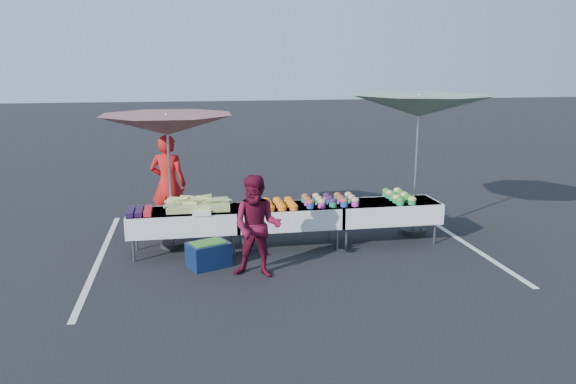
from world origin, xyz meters
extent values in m
plane|color=black|center=(0.00, 0.00, 0.00)|extent=(80.00, 80.00, 0.00)
cube|color=silver|center=(-3.20, 0.00, 0.00)|extent=(0.10, 5.00, 0.00)
cube|color=silver|center=(3.20, 0.00, 0.00)|extent=(0.10, 5.00, 0.00)
cube|color=white|center=(-1.80, 0.00, 0.73)|extent=(1.80, 0.75, 0.04)
cube|color=white|center=(-1.80, 0.00, 0.57)|extent=(1.86, 0.81, 0.36)
cylinder|color=slate|center=(-2.62, -0.29, 0.20)|extent=(0.04, 0.04, 0.39)
cylinder|color=slate|center=(-2.62, 0.29, 0.20)|extent=(0.04, 0.04, 0.39)
cylinder|color=slate|center=(-0.98, -0.29, 0.20)|extent=(0.04, 0.04, 0.39)
cylinder|color=slate|center=(-0.98, 0.29, 0.20)|extent=(0.04, 0.04, 0.39)
cube|color=white|center=(0.00, 0.00, 0.73)|extent=(1.80, 0.75, 0.04)
cube|color=white|center=(0.00, 0.00, 0.57)|extent=(1.86, 0.81, 0.36)
cylinder|color=slate|center=(-0.82, -0.29, 0.20)|extent=(0.04, 0.04, 0.39)
cylinder|color=slate|center=(-0.82, 0.29, 0.20)|extent=(0.04, 0.04, 0.39)
cylinder|color=slate|center=(0.82, -0.29, 0.20)|extent=(0.04, 0.04, 0.39)
cylinder|color=slate|center=(0.82, 0.29, 0.20)|extent=(0.04, 0.04, 0.39)
cube|color=white|center=(1.80, 0.00, 0.73)|extent=(1.80, 0.75, 0.04)
cube|color=white|center=(1.80, 0.00, 0.57)|extent=(1.86, 0.81, 0.36)
cylinder|color=slate|center=(0.98, -0.29, 0.20)|extent=(0.04, 0.04, 0.39)
cylinder|color=slate|center=(0.98, 0.29, 0.20)|extent=(0.04, 0.04, 0.39)
cylinder|color=slate|center=(2.62, -0.29, 0.20)|extent=(0.04, 0.04, 0.39)
cylinder|color=slate|center=(2.62, 0.29, 0.20)|extent=(0.04, 0.04, 0.39)
cube|color=black|center=(-2.65, -0.27, 0.79)|extent=(0.12, 0.12, 0.08)
cube|color=black|center=(-2.65, -0.13, 0.79)|extent=(0.12, 0.12, 0.08)
cube|color=black|center=(-2.65, 0.01, 0.79)|extent=(0.12, 0.12, 0.08)
cube|color=black|center=(-2.65, 0.15, 0.79)|extent=(0.12, 0.12, 0.08)
cube|color=black|center=(-2.51, -0.27, 0.79)|extent=(0.12, 0.12, 0.08)
cube|color=black|center=(-2.51, -0.13, 0.79)|extent=(0.12, 0.12, 0.08)
cube|color=black|center=(-2.51, 0.01, 0.79)|extent=(0.12, 0.12, 0.08)
cube|color=black|center=(-2.51, 0.15, 0.79)|extent=(0.12, 0.12, 0.08)
cube|color=red|center=(-2.37, -0.27, 0.79)|extent=(0.12, 0.12, 0.08)
cube|color=red|center=(-2.37, -0.13, 0.79)|extent=(0.12, 0.12, 0.08)
cube|color=red|center=(-2.37, 0.01, 0.79)|extent=(0.12, 0.12, 0.08)
cube|color=red|center=(-2.37, 0.15, 0.79)|extent=(0.12, 0.12, 0.08)
cube|color=#9EAA57|center=(-1.55, 0.05, 0.82)|extent=(1.05, 0.55, 0.14)
cylinder|color=#9EAA57|center=(-1.25, 0.20, 0.85)|extent=(0.27, 0.09, 0.10)
cylinder|color=#9EAA57|center=(-1.93, 0.10, 0.92)|extent=(0.27, 0.14, 0.07)
cylinder|color=#9EAA57|center=(-1.44, -0.06, 0.97)|extent=(0.27, 0.14, 0.09)
cylinder|color=#9EAA57|center=(-1.97, 0.08, 0.87)|extent=(0.27, 0.15, 0.10)
cylinder|color=#9EAA57|center=(-1.73, -0.01, 0.91)|extent=(0.27, 0.15, 0.08)
cylinder|color=#9EAA57|center=(-1.59, 0.09, 0.94)|extent=(0.27, 0.10, 0.10)
cylinder|color=#9EAA57|center=(-1.59, -0.03, 0.94)|extent=(0.27, 0.07, 0.08)
cylinder|color=#9EAA57|center=(-1.68, -0.13, 0.90)|extent=(0.27, 0.14, 0.09)
cylinder|color=#9EAA57|center=(-1.71, 0.25, 0.92)|extent=(0.27, 0.12, 0.08)
cylinder|color=#9EAA57|center=(-1.09, 0.14, 0.87)|extent=(0.27, 0.16, 0.08)
cylinder|color=#9EAA57|center=(-1.86, 0.01, 0.92)|extent=(0.27, 0.11, 0.07)
cylinder|color=#9EAA57|center=(-1.64, -0.18, 0.85)|extent=(0.27, 0.10, 0.07)
cylinder|color=#9EAA57|center=(-1.44, 0.19, 0.93)|extent=(0.27, 0.12, 0.08)
cylinder|color=#9EAA57|center=(-1.98, -0.17, 0.90)|extent=(0.27, 0.15, 0.08)
cylinder|color=#9EAA57|center=(-1.89, 0.09, 0.94)|extent=(0.27, 0.10, 0.08)
cylinder|color=#9EAA57|center=(-1.34, 0.00, 0.90)|extent=(0.27, 0.16, 0.10)
cylinder|color=#9EAA57|center=(-1.83, -0.02, 0.97)|extent=(0.27, 0.12, 0.09)
cylinder|color=#9EAA57|center=(-1.28, -0.18, 0.95)|extent=(0.27, 0.09, 0.07)
cylinder|color=#9EAA57|center=(-1.22, -0.15, 0.88)|extent=(0.27, 0.10, 0.09)
cube|color=white|center=(-1.50, -0.30, 0.78)|extent=(0.30, 0.25, 0.05)
cylinder|color=orange|center=(-0.55, -0.28, 0.78)|extent=(0.15, 0.15, 0.05)
ellipsoid|color=orange|center=(-0.55, -0.28, 0.81)|extent=(0.15, 0.15, 0.08)
cylinder|color=orange|center=(-0.55, -0.10, 0.78)|extent=(0.15, 0.15, 0.05)
ellipsoid|color=orange|center=(-0.55, -0.10, 0.81)|extent=(0.15, 0.15, 0.08)
cylinder|color=orange|center=(-0.55, 0.08, 0.78)|extent=(0.15, 0.15, 0.05)
ellipsoid|color=orange|center=(-0.55, 0.08, 0.81)|extent=(0.15, 0.15, 0.08)
cylinder|color=orange|center=(-0.55, 0.26, 0.78)|extent=(0.15, 0.15, 0.05)
ellipsoid|color=orange|center=(-0.55, 0.26, 0.81)|extent=(0.15, 0.15, 0.08)
cylinder|color=orange|center=(-0.35, -0.28, 0.78)|extent=(0.15, 0.15, 0.05)
ellipsoid|color=orange|center=(-0.35, -0.28, 0.81)|extent=(0.15, 0.15, 0.08)
cylinder|color=orange|center=(-0.35, -0.10, 0.78)|extent=(0.15, 0.15, 0.05)
ellipsoid|color=orange|center=(-0.35, -0.10, 0.81)|extent=(0.15, 0.15, 0.08)
cylinder|color=orange|center=(-0.35, 0.08, 0.78)|extent=(0.15, 0.15, 0.05)
ellipsoid|color=orange|center=(-0.35, 0.08, 0.81)|extent=(0.15, 0.15, 0.08)
cylinder|color=orange|center=(-0.35, 0.26, 0.78)|extent=(0.15, 0.15, 0.05)
ellipsoid|color=orange|center=(-0.35, 0.26, 0.81)|extent=(0.15, 0.15, 0.08)
cylinder|color=orange|center=(-0.15, -0.28, 0.78)|extent=(0.15, 0.15, 0.05)
ellipsoid|color=orange|center=(-0.15, -0.28, 0.81)|extent=(0.15, 0.15, 0.08)
cylinder|color=orange|center=(-0.15, -0.10, 0.78)|extent=(0.15, 0.15, 0.05)
ellipsoid|color=orange|center=(-0.15, -0.10, 0.81)|extent=(0.15, 0.15, 0.08)
cylinder|color=orange|center=(-0.15, 0.08, 0.78)|extent=(0.15, 0.15, 0.05)
ellipsoid|color=orange|center=(-0.15, 0.08, 0.81)|extent=(0.15, 0.15, 0.08)
cylinder|color=orange|center=(-0.15, 0.26, 0.78)|extent=(0.15, 0.15, 0.05)
ellipsoid|color=orange|center=(-0.15, 0.26, 0.81)|extent=(0.15, 0.15, 0.08)
cylinder|color=orange|center=(0.05, -0.28, 0.78)|extent=(0.15, 0.15, 0.05)
ellipsoid|color=orange|center=(0.05, -0.28, 0.81)|extent=(0.15, 0.15, 0.08)
cylinder|color=orange|center=(0.05, -0.10, 0.78)|extent=(0.15, 0.15, 0.05)
ellipsoid|color=orange|center=(0.05, -0.10, 0.81)|extent=(0.15, 0.15, 0.08)
cylinder|color=orange|center=(0.05, 0.08, 0.78)|extent=(0.15, 0.15, 0.05)
ellipsoid|color=orange|center=(0.05, 0.08, 0.81)|extent=(0.15, 0.15, 0.08)
cylinder|color=orange|center=(0.05, 0.26, 0.78)|extent=(0.15, 0.15, 0.05)
ellipsoid|color=orange|center=(0.05, 0.26, 0.81)|extent=(0.15, 0.15, 0.08)
cylinder|color=#204198|center=(0.35, -0.22, 0.80)|extent=(0.13, 0.13, 0.10)
ellipsoid|color=brown|center=(0.35, -0.22, 0.86)|extent=(0.14, 0.14, 0.10)
cylinder|color=#C62AAA|center=(0.35, 0.00, 0.80)|extent=(0.13, 0.13, 0.10)
ellipsoid|color=brown|center=(0.35, 0.00, 0.86)|extent=(0.14, 0.14, 0.10)
cylinder|color=#21854B|center=(0.35, 0.22, 0.80)|extent=(0.13, 0.13, 0.10)
ellipsoid|color=brown|center=(0.35, 0.22, 0.86)|extent=(0.14, 0.14, 0.10)
cylinder|color=#C62AAA|center=(0.55, -0.22, 0.80)|extent=(0.13, 0.13, 0.10)
ellipsoid|color=tan|center=(0.55, -0.22, 0.86)|extent=(0.14, 0.14, 0.10)
cylinder|color=#21854B|center=(0.55, 0.00, 0.80)|extent=(0.13, 0.13, 0.10)
ellipsoid|color=tan|center=(0.55, 0.00, 0.86)|extent=(0.14, 0.14, 0.10)
cylinder|color=#204198|center=(0.55, 0.22, 0.80)|extent=(0.13, 0.13, 0.10)
ellipsoid|color=tan|center=(0.55, 0.22, 0.86)|extent=(0.14, 0.14, 0.10)
cylinder|color=#21854B|center=(0.75, -0.22, 0.80)|extent=(0.13, 0.13, 0.10)
ellipsoid|color=#2D1331|center=(0.75, -0.22, 0.86)|extent=(0.14, 0.14, 0.10)
cylinder|color=#204198|center=(0.75, 0.00, 0.80)|extent=(0.13, 0.13, 0.10)
ellipsoid|color=#2D1331|center=(0.75, 0.00, 0.86)|extent=(0.14, 0.14, 0.10)
cylinder|color=#C62AAA|center=(0.75, 0.22, 0.80)|extent=(0.13, 0.13, 0.10)
ellipsoid|color=#2D1331|center=(0.75, 0.22, 0.86)|extent=(0.14, 0.14, 0.10)
cylinder|color=#204198|center=(0.95, -0.22, 0.80)|extent=(0.13, 0.13, 0.10)
ellipsoid|color=brown|center=(0.95, -0.22, 0.86)|extent=(0.14, 0.14, 0.10)
cylinder|color=#C62AAA|center=(0.95, 0.00, 0.80)|extent=(0.13, 0.13, 0.10)
ellipsoid|color=brown|center=(0.95, 0.00, 0.86)|extent=(0.14, 0.14, 0.10)
cylinder|color=#21854B|center=(0.95, 0.22, 0.80)|extent=(0.13, 0.13, 0.10)
ellipsoid|color=brown|center=(0.95, 0.22, 0.86)|extent=(0.14, 0.14, 0.10)
cylinder|color=#C62AAA|center=(1.15, -0.22, 0.80)|extent=(0.13, 0.13, 0.10)
ellipsoid|color=tan|center=(1.15, -0.22, 0.86)|extent=(0.14, 0.14, 0.10)
cylinder|color=#21854B|center=(1.15, 0.00, 0.80)|extent=(0.13, 0.13, 0.10)
ellipsoid|color=tan|center=(1.15, 0.00, 0.86)|extent=(0.14, 0.14, 0.10)
cylinder|color=#204198|center=(1.15, 0.22, 0.80)|extent=(0.13, 0.13, 0.10)
ellipsoid|color=tan|center=(1.15, 0.22, 0.86)|extent=(0.14, 0.14, 0.10)
cylinder|color=#21854B|center=(1.95, -0.28, 0.79)|extent=(0.14, 0.14, 0.08)
ellipsoid|color=#2E711E|center=(1.95, -0.28, 0.84)|extent=(0.14, 0.14, 0.11)
cylinder|color=#21854B|center=(1.95, -0.10, 0.79)|extent=(0.14, 0.14, 0.08)
ellipsoid|color=#DCD362|center=(1.95, -0.10, 0.84)|extent=(0.14, 0.14, 0.11)
cylinder|color=#21854B|center=(1.95, 0.08, 0.79)|extent=(0.14, 0.14, 0.08)
ellipsoid|color=#2E711E|center=(1.95, 0.08, 0.84)|extent=(0.14, 0.14, 0.11)
cylinder|color=#21854B|center=(1.95, 0.26, 0.79)|extent=(0.14, 0.14, 0.08)
ellipsoid|color=#DCD362|center=(1.95, 0.26, 0.84)|extent=(0.14, 0.14, 0.11)
cylinder|color=#21854B|center=(1.95, 0.44, 0.79)|extent=(0.14, 0.14, 0.08)
ellipsoid|color=#2E711E|center=(1.95, 0.44, 0.84)|extent=(0.14, 0.14, 0.11)
cylinder|color=#21854B|center=(2.17, -0.28, 0.79)|extent=(0.14, 0.14, 0.08)
ellipsoid|color=#DCD362|center=(2.17, -0.28, 0.84)|extent=(0.14, 0.14, 0.11)
cylinder|color=#21854B|center=(2.17, -0.10, 0.79)|extent=(0.14, 0.14, 0.08)
ellipsoid|color=#2E711E|center=(2.17, -0.10, 0.84)|extent=(0.14, 0.14, 0.11)
cylinder|color=#21854B|center=(2.17, 0.08, 0.79)|extent=(0.14, 0.14, 0.08)
ellipsoid|color=#DCD362|center=(2.17, 0.08, 0.84)|extent=(0.14, 0.14, 0.11)
cylinder|color=#21854B|center=(2.17, 0.26, 0.79)|extent=(0.14, 0.14, 0.08)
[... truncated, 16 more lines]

